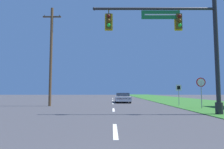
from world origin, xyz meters
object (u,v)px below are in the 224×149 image
(signal_mast, at_px, (185,42))
(car_ahead, at_px, (122,98))
(route_sign_post, at_px, (178,90))
(utility_pole_near, at_px, (50,54))
(stop_sign, at_px, (200,86))

(signal_mast, relative_size, car_ahead, 1.77)
(route_sign_post, relative_size, utility_pole_near, 0.21)
(stop_sign, bearing_deg, utility_pole_near, 168.17)
(car_ahead, bearing_deg, utility_pole_near, -140.14)
(stop_sign, xyz_separation_m, utility_pole_near, (-13.36, 2.80, 3.15))
(car_ahead, xyz_separation_m, route_sign_post, (5.25, -5.65, 0.92))
(signal_mast, xyz_separation_m, utility_pole_near, (-10.61, 7.07, 0.52))
(stop_sign, bearing_deg, signal_mast, -122.80)
(car_ahead, distance_m, stop_sign, 10.84)
(car_ahead, xyz_separation_m, utility_pole_near, (-7.34, -6.13, 4.41))
(signal_mast, distance_m, utility_pole_near, 12.76)
(signal_mast, distance_m, route_sign_post, 8.36)
(signal_mast, height_order, car_ahead, signal_mast)
(signal_mast, bearing_deg, stop_sign, 57.20)
(stop_sign, bearing_deg, car_ahead, 123.98)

